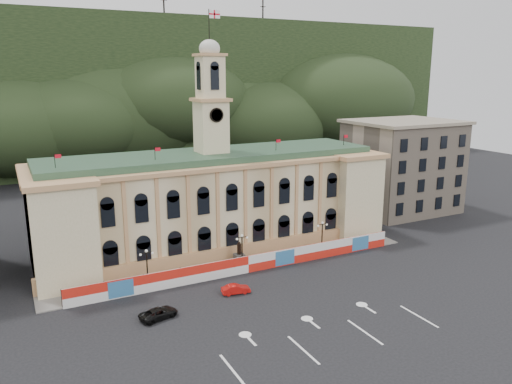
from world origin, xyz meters
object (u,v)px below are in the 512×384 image
statue (239,258)px  black_suv (159,313)px  lamp_center (242,248)px  red_sedan (236,289)px

statue → black_suv: (-15.32, -10.58, -0.55)m
statue → black_suv: bearing=-145.4°
lamp_center → red_sedan: bearing=-120.8°
statue → black_suv: statue is taller
statue → red_sedan: size_ratio=0.96×
black_suv → lamp_center: bearing=-71.1°
lamp_center → black_suv: bearing=-148.0°
statue → lamp_center: 2.14m
statue → red_sedan: statue is taller
red_sedan → black_suv: (-10.81, -2.02, 0.02)m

